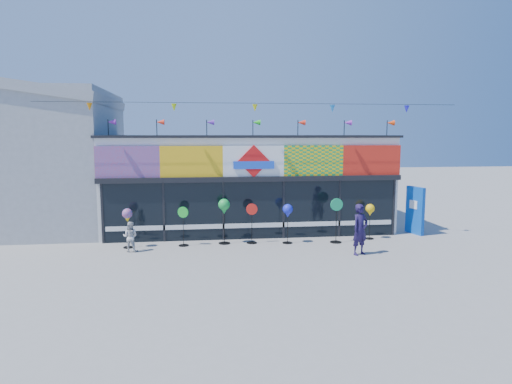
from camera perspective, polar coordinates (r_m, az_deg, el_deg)
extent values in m
plane|color=gray|center=(15.00, 1.28, -8.81)|extent=(80.00, 80.00, 0.00)
cube|color=white|center=(20.48, -1.16, 1.23)|extent=(12.00, 5.00, 4.00)
cube|color=black|center=(18.07, -0.31, -2.30)|extent=(11.60, 0.12, 2.30)
cube|color=black|center=(17.87, -0.29, 1.64)|extent=(12.00, 0.30, 0.20)
cube|color=white|center=(18.16, -0.29, -4.18)|extent=(11.40, 0.10, 0.18)
cube|color=black|center=(20.37, -1.18, 6.98)|extent=(12.20, 5.20, 0.10)
cube|color=black|center=(18.31, -18.65, -2.56)|extent=(0.08, 0.14, 2.30)
cube|color=black|center=(17.99, -11.45, -2.49)|extent=(0.08, 0.14, 2.30)
cube|color=black|center=(17.96, -4.11, -2.37)|extent=(0.08, 0.14, 2.30)
cube|color=black|center=(18.25, 3.45, -2.22)|extent=(0.08, 0.14, 2.30)
cube|color=black|center=(18.80, 10.36, -2.04)|extent=(0.08, 0.14, 2.30)
cube|color=black|center=(19.61, 16.78, -1.85)|extent=(0.08, 0.14, 2.30)
cube|color=red|center=(17.91, -15.77, 3.62)|extent=(2.40, 0.08, 1.20)
cube|color=yellow|center=(17.71, -8.05, 3.79)|extent=(2.40, 0.08, 1.20)
cube|color=white|center=(17.83, -0.30, 3.88)|extent=(2.40, 0.08, 1.20)
cube|color=yellow|center=(18.28, 7.21, 3.91)|extent=(2.40, 0.08, 1.20)
cube|color=red|center=(19.01, 14.25, 3.87)|extent=(2.40, 0.08, 1.20)
cube|color=red|center=(17.78, -0.28, 3.87)|extent=(1.27, 0.06, 1.27)
cube|color=blue|center=(17.77, -0.27, 3.39)|extent=(1.60, 0.05, 0.30)
cube|color=purple|center=(18.12, -12.73, -3.23)|extent=(0.78, 0.03, 0.78)
cube|color=yellow|center=(17.99, -7.78, -2.33)|extent=(0.92, 0.03, 0.92)
cube|color=#198ADB|center=(17.99, -2.80, -1.39)|extent=(0.78, 0.03, 0.78)
cube|color=#F752BC|center=(18.25, 2.13, -2.75)|extent=(0.92, 0.03, 0.92)
cube|color=purple|center=(18.53, 6.92, -1.98)|extent=(0.78, 0.03, 0.78)
cube|color=red|center=(18.92, 11.54, -0.86)|extent=(0.92, 0.03, 0.92)
cylinder|color=black|center=(18.22, -17.99, 7.54)|extent=(0.03, 0.03, 0.70)
cone|color=purple|center=(18.20, -17.58, 8.34)|extent=(0.30, 0.22, 0.22)
cylinder|color=black|center=(17.98, -12.30, 7.73)|extent=(0.03, 0.03, 0.70)
cone|color=red|center=(17.97, -11.87, 8.54)|extent=(0.30, 0.22, 0.22)
cylinder|color=black|center=(17.91, -6.17, 7.86)|extent=(0.03, 0.03, 0.70)
cone|color=#5923A6|center=(17.92, -5.73, 8.66)|extent=(0.30, 0.22, 0.22)
cylinder|color=black|center=(18.03, -0.39, 7.89)|extent=(0.03, 0.03, 0.70)
cone|color=green|center=(18.05, 0.05, 8.69)|extent=(0.30, 0.22, 0.22)
cylinder|color=black|center=(18.33, 5.26, 7.85)|extent=(0.03, 0.03, 0.70)
cone|color=red|center=(18.37, 5.70, 8.63)|extent=(0.30, 0.22, 0.22)
cylinder|color=black|center=(18.83, 10.96, 7.74)|extent=(0.03, 0.03, 0.70)
cone|color=purple|center=(18.88, 11.39, 8.48)|extent=(0.30, 0.22, 0.22)
cylinder|color=black|center=(19.46, 16.05, 7.57)|extent=(0.03, 0.03, 0.70)
cone|color=#FC400D|center=(19.52, 16.46, 8.29)|extent=(0.30, 0.22, 0.22)
cylinder|color=black|center=(17.42, -0.14, 11.04)|extent=(16.00, 0.01, 0.01)
cone|color=orange|center=(17.71, -20.10, 9.96)|extent=(0.20, 0.20, 0.28)
cone|color=#AEDB12|center=(17.31, -10.21, 10.36)|extent=(0.20, 0.20, 0.28)
cone|color=#D3DB12|center=(17.41, -0.14, 10.45)|extent=(0.20, 0.20, 0.28)
cone|color=blue|center=(18.03, 9.52, 10.24)|extent=(0.20, 0.20, 0.28)
cone|color=#1E19D8|center=(19.10, 18.31, 9.81)|extent=(0.20, 0.20, 0.28)
cube|color=#9EA1A3|center=(22.70, -27.50, 3.54)|extent=(8.00, 7.00, 6.00)
cube|color=#9EA1A3|center=(22.75, -27.97, 11.34)|extent=(8.18, 7.20, 1.54)
cube|color=#0C4BB4|center=(20.13, 19.26, -2.18)|extent=(0.39, 1.00, 1.98)
cube|color=white|center=(20.06, 19.09, -1.49)|extent=(0.15, 0.44, 0.35)
cylinder|color=black|center=(17.52, -15.65, -6.67)|extent=(0.37, 0.37, 0.03)
cylinder|color=black|center=(17.39, -15.72, -4.70)|extent=(0.02, 0.02, 1.20)
sphere|color=yellow|center=(17.27, -15.80, -2.60)|extent=(0.37, 0.37, 0.37)
cone|color=yellow|center=(17.31, -15.77, -3.35)|extent=(0.18, 0.18, 0.17)
cylinder|color=black|center=(17.37, -9.03, -6.61)|extent=(0.38, 0.38, 0.03)
cylinder|color=black|center=(17.23, -9.07, -4.58)|extent=(0.02, 0.02, 1.23)
cylinder|color=green|center=(17.12, -9.11, -2.51)|extent=(0.40, 0.19, 0.42)
cylinder|color=black|center=(17.53, -3.97, -6.40)|extent=(0.44, 0.44, 0.03)
cylinder|color=black|center=(17.37, -3.99, -4.07)|extent=(0.03, 0.03, 1.42)
sphere|color=green|center=(17.24, -4.02, -1.57)|extent=(0.44, 0.44, 0.44)
cone|color=green|center=(17.28, -4.01, -2.47)|extent=(0.22, 0.22, 0.20)
cylinder|color=black|center=(17.56, -0.52, -6.36)|extent=(0.39, 0.39, 0.03)
cylinder|color=black|center=(17.42, -0.52, -4.29)|extent=(0.02, 0.02, 1.27)
cylinder|color=red|center=(17.30, -0.52, -2.16)|extent=(0.43, 0.04, 0.43)
cylinder|color=black|center=(17.60, 3.95, -6.35)|extent=(0.38, 0.38, 0.03)
cylinder|color=black|center=(17.46, 3.97, -4.32)|extent=(0.02, 0.02, 1.25)
sphere|color=#1824CF|center=(17.34, 3.99, -2.14)|extent=(0.38, 0.38, 0.38)
cone|color=#1824CF|center=(17.38, 3.98, -2.92)|extent=(0.19, 0.19, 0.17)
cylinder|color=black|center=(17.93, 9.94, -6.18)|extent=(0.44, 0.44, 0.03)
cylinder|color=black|center=(17.77, 10.00, -3.90)|extent=(0.03, 0.03, 1.42)
cylinder|color=#189C5A|center=(17.65, 10.05, -1.56)|extent=(0.48, 0.06, 0.48)
cylinder|color=black|center=(18.81, 13.96, -5.67)|extent=(0.36, 0.36, 0.03)
cylinder|color=black|center=(18.69, 14.02, -3.89)|extent=(0.02, 0.02, 1.16)
sphere|color=yellow|center=(18.58, 14.08, -2.00)|extent=(0.36, 0.36, 0.36)
cone|color=yellow|center=(18.61, 14.06, -2.68)|extent=(0.18, 0.18, 0.16)
imported|color=#1C133C|center=(16.15, 12.89, -4.59)|extent=(0.77, 0.66, 1.77)
imported|color=silver|center=(16.81, -15.45, -5.40)|extent=(0.57, 0.39, 1.08)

